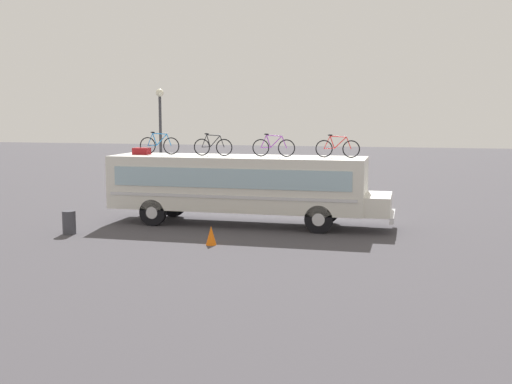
{
  "coord_description": "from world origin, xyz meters",
  "views": [
    {
      "loc": [
        6.82,
        -24.39,
        4.59
      ],
      "look_at": [
        0.81,
        0.0,
        1.36
      ],
      "focal_mm": 43.62,
      "sensor_mm": 36.0,
      "label": 1
    }
  ],
  "objects_px": {
    "bus": "(241,184)",
    "rooftop_bicycle_4": "(337,148)",
    "trash_bin": "(69,222)",
    "traffic_cone": "(211,235)",
    "rooftop_bicycle_2": "(213,146)",
    "rooftop_bicycle_1": "(159,145)",
    "luggage_bag_1": "(142,151)",
    "street_lamp": "(160,129)",
    "rooftop_bicycle_3": "(273,147)"
  },
  "relations": [
    {
      "from": "traffic_cone",
      "to": "rooftop_bicycle_4",
      "type": "bearing_deg",
      "value": 48.29
    },
    {
      "from": "rooftop_bicycle_4",
      "to": "traffic_cone",
      "type": "xyz_separation_m",
      "value": [
        -3.85,
        -4.32,
        -2.85
      ]
    },
    {
      "from": "rooftop_bicycle_2",
      "to": "street_lamp",
      "type": "distance_m",
      "value": 6.57
    },
    {
      "from": "rooftop_bicycle_1",
      "to": "rooftop_bicycle_3",
      "type": "distance_m",
      "value": 5.02
    },
    {
      "from": "bus",
      "to": "traffic_cone",
      "type": "bearing_deg",
      "value": -89.41
    },
    {
      "from": "trash_bin",
      "to": "street_lamp",
      "type": "height_order",
      "value": "street_lamp"
    },
    {
      "from": "bus",
      "to": "luggage_bag_1",
      "type": "xyz_separation_m",
      "value": [
        -4.39,
        0.06,
        1.27
      ]
    },
    {
      "from": "bus",
      "to": "rooftop_bicycle_3",
      "type": "relative_size",
      "value": 6.57
    },
    {
      "from": "bus",
      "to": "rooftop_bicycle_4",
      "type": "relative_size",
      "value": 6.59
    },
    {
      "from": "luggage_bag_1",
      "to": "street_lamp",
      "type": "height_order",
      "value": "street_lamp"
    },
    {
      "from": "trash_bin",
      "to": "rooftop_bicycle_3",
      "type": "bearing_deg",
      "value": 27.16
    },
    {
      "from": "rooftop_bicycle_3",
      "to": "rooftop_bicycle_2",
      "type": "bearing_deg",
      "value": -177.4
    },
    {
      "from": "traffic_cone",
      "to": "rooftop_bicycle_1",
      "type": "bearing_deg",
      "value": 129.9
    },
    {
      "from": "bus",
      "to": "street_lamp",
      "type": "relative_size",
      "value": 2.01
    },
    {
      "from": "bus",
      "to": "rooftop_bicycle_1",
      "type": "bearing_deg",
      "value": 175.13
    },
    {
      "from": "rooftop_bicycle_1",
      "to": "street_lamp",
      "type": "relative_size",
      "value": 0.31
    },
    {
      "from": "luggage_bag_1",
      "to": "traffic_cone",
      "type": "xyz_separation_m",
      "value": [
        4.44,
        -4.2,
        -2.61
      ]
    },
    {
      "from": "rooftop_bicycle_1",
      "to": "rooftop_bicycle_2",
      "type": "relative_size",
      "value": 1.08
    },
    {
      "from": "trash_bin",
      "to": "rooftop_bicycle_4",
      "type": "bearing_deg",
      "value": 21.03
    },
    {
      "from": "rooftop_bicycle_1",
      "to": "rooftop_bicycle_4",
      "type": "xyz_separation_m",
      "value": [
        7.58,
        -0.14,
        -0.02
      ]
    },
    {
      "from": "luggage_bag_1",
      "to": "rooftop_bicycle_2",
      "type": "distance_m",
      "value": 3.21
    },
    {
      "from": "rooftop_bicycle_2",
      "to": "street_lamp",
      "type": "relative_size",
      "value": 0.29
    },
    {
      "from": "rooftop_bicycle_2",
      "to": "street_lamp",
      "type": "bearing_deg",
      "value": 131.46
    },
    {
      "from": "luggage_bag_1",
      "to": "street_lamp",
      "type": "bearing_deg",
      "value": 103.21
    },
    {
      "from": "rooftop_bicycle_1",
      "to": "luggage_bag_1",
      "type": "bearing_deg",
      "value": -159.94
    },
    {
      "from": "bus",
      "to": "rooftop_bicycle_4",
      "type": "xyz_separation_m",
      "value": [
        3.9,
        0.17,
        1.51
      ]
    },
    {
      "from": "rooftop_bicycle_1",
      "to": "traffic_cone",
      "type": "distance_m",
      "value": 6.49
    },
    {
      "from": "rooftop_bicycle_3",
      "to": "traffic_cone",
      "type": "distance_m",
      "value": 5.29
    },
    {
      "from": "rooftop_bicycle_2",
      "to": "rooftop_bicycle_4",
      "type": "distance_m",
      "value": 5.09
    },
    {
      "from": "rooftop_bicycle_2",
      "to": "rooftop_bicycle_3",
      "type": "relative_size",
      "value": 0.94
    },
    {
      "from": "bus",
      "to": "rooftop_bicycle_2",
      "type": "bearing_deg",
      "value": -179.57
    },
    {
      "from": "traffic_cone",
      "to": "street_lamp",
      "type": "relative_size",
      "value": 0.12
    },
    {
      "from": "rooftop_bicycle_2",
      "to": "trash_bin",
      "type": "distance_m",
      "value": 6.43
    },
    {
      "from": "rooftop_bicycle_4",
      "to": "rooftop_bicycle_2",
      "type": "bearing_deg",
      "value": -177.93
    },
    {
      "from": "rooftop_bicycle_4",
      "to": "trash_bin",
      "type": "bearing_deg",
      "value": -158.97
    },
    {
      "from": "rooftop_bicycle_3",
      "to": "traffic_cone",
      "type": "height_order",
      "value": "rooftop_bicycle_3"
    },
    {
      "from": "rooftop_bicycle_3",
      "to": "traffic_cone",
      "type": "xyz_separation_m",
      "value": [
        -1.29,
        -4.25,
        -2.86
      ]
    },
    {
      "from": "rooftop_bicycle_2",
      "to": "street_lamp",
      "type": "xyz_separation_m",
      "value": [
        -4.33,
        4.9,
        0.57
      ]
    },
    {
      "from": "luggage_bag_1",
      "to": "rooftop_bicycle_4",
      "type": "height_order",
      "value": "rooftop_bicycle_4"
    },
    {
      "from": "luggage_bag_1",
      "to": "rooftop_bicycle_3",
      "type": "bearing_deg",
      "value": 0.49
    },
    {
      "from": "luggage_bag_1",
      "to": "rooftop_bicycle_4",
      "type": "relative_size",
      "value": 0.38
    },
    {
      "from": "bus",
      "to": "trash_bin",
      "type": "bearing_deg",
      "value": -148.51
    },
    {
      "from": "bus",
      "to": "luggage_bag_1",
      "type": "relative_size",
      "value": 17.55
    },
    {
      "from": "rooftop_bicycle_2",
      "to": "rooftop_bicycle_4",
      "type": "height_order",
      "value": "rooftop_bicycle_2"
    },
    {
      "from": "traffic_cone",
      "to": "rooftop_bicycle_2",
      "type": "bearing_deg",
      "value": 106.65
    },
    {
      "from": "rooftop_bicycle_4",
      "to": "traffic_cone",
      "type": "distance_m",
      "value": 6.46
    },
    {
      "from": "bus",
      "to": "rooftop_bicycle_1",
      "type": "height_order",
      "value": "rooftop_bicycle_1"
    },
    {
      "from": "rooftop_bicycle_1",
      "to": "rooftop_bicycle_4",
      "type": "height_order",
      "value": "rooftop_bicycle_1"
    },
    {
      "from": "rooftop_bicycle_1",
      "to": "rooftop_bicycle_2",
      "type": "bearing_deg",
      "value": -7.38
    },
    {
      "from": "bus",
      "to": "rooftop_bicycle_1",
      "type": "distance_m",
      "value": 4.0
    }
  ]
}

